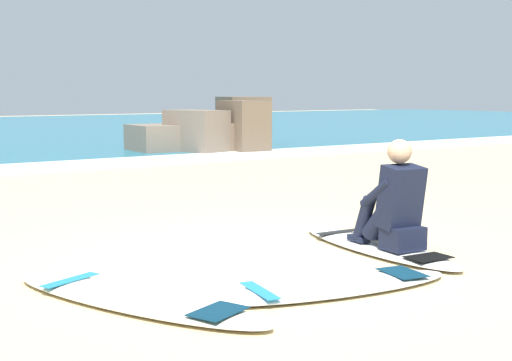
{
  "coord_description": "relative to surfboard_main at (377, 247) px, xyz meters",
  "views": [
    {
      "loc": [
        -3.5,
        -4.84,
        1.41
      ],
      "look_at": [
        0.49,
        0.88,
        0.55
      ],
      "focal_mm": 49.8,
      "sensor_mm": 36.0,
      "label": 1
    }
  ],
  "objects": [
    {
      "name": "ground_plane",
      "position": [
        -0.99,
        0.32,
        -0.04
      ],
      "size": [
        80.0,
        80.0,
        0.0
      ],
      "primitive_type": "plane",
      "color": "#CCB584"
    },
    {
      "name": "breaking_foam",
      "position": [
        -0.99,
        8.38,
        0.02
      ],
      "size": [
        80.0,
        0.9,
        0.11
      ],
      "primitive_type": "cube",
      "color": "white",
      "rests_on": "ground"
    },
    {
      "name": "surfboard_main",
      "position": [
        0.0,
        0.0,
        0.0
      ],
      "size": [
        0.7,
        2.09,
        0.08
      ],
      "color": "white",
      "rests_on": "ground"
    },
    {
      "name": "surfer_seated",
      "position": [
        -0.02,
        -0.22,
        0.4
      ],
      "size": [
        0.41,
        0.73,
        0.95
      ],
      "color": "black",
      "rests_on": "surfboard_main"
    },
    {
      "name": "surfboard_spare_near",
      "position": [
        -2.5,
        -0.24,
        -0.0
      ],
      "size": [
        1.29,
        2.25,
        0.08
      ],
      "color": "#EFE5C6",
      "rests_on": "ground"
    },
    {
      "name": "surfboard_spare_far",
      "position": [
        -1.22,
        -0.77,
        0.0
      ],
      "size": [
        2.03,
        0.87,
        0.08
      ],
      "color": "white",
      "rests_on": "ground"
    },
    {
      "name": "rock_outcrop_distant",
      "position": [
        4.48,
        9.93,
        0.48
      ],
      "size": [
        4.05,
        3.24,
        1.32
      ],
      "color": "brown",
      "rests_on": "ground"
    }
  ]
}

